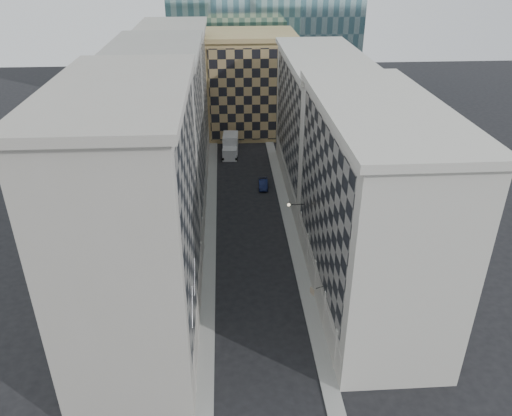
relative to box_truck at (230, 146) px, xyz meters
name	(u,v)px	position (x,y,z in m)	size (l,w,h in m)	color
ground	(270,416)	(2.13, -55.57, -1.51)	(260.00, 260.00, 0.00)	black
sidewalk_west	(210,227)	(-3.12, -25.57, -1.44)	(1.50, 100.00, 0.15)	gray
sidewalk_east	(290,224)	(7.38, -25.57, -1.44)	(1.50, 100.00, 0.15)	gray
bldg_left_a	(136,222)	(-8.75, -44.57, 10.31)	(10.80, 22.80, 23.70)	#A6A195
bldg_left_b	(162,139)	(-8.75, -22.57, 9.81)	(10.80, 22.80, 22.70)	#97968D
bldg_left_c	(176,96)	(-8.75, -0.57, 9.31)	(10.80, 22.80, 21.70)	#A6A195
bldg_right_a	(370,208)	(13.01, -40.57, 8.81)	(10.80, 26.80, 20.70)	beige
bldg_right_b	(320,124)	(13.02, -13.57, 8.33)	(10.80, 28.80, 19.70)	beige
tan_block	(250,84)	(4.13, 12.32, 7.92)	(16.80, 14.80, 18.80)	tan
flagpoles_left	(193,291)	(-3.77, -49.57, 6.49)	(0.10, 6.33, 2.33)	gray
bracket_lamp	(290,205)	(6.51, -31.57, 4.69)	(1.98, 0.36, 0.36)	black
box_truck	(230,146)	(0.00, 0.00, 0.00)	(2.99, 6.50, 3.48)	silver
dark_car	(263,184)	(4.73, -13.96, -0.88)	(1.35, 3.86, 1.27)	#0F1739
shop_sign	(313,291)	(7.09, -44.79, 2.32)	(1.23, 0.66, 0.77)	black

